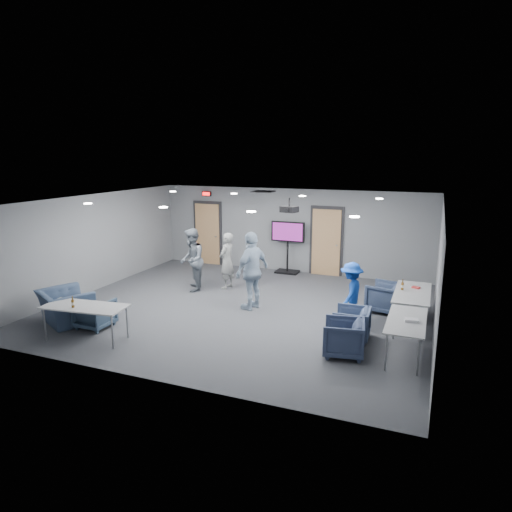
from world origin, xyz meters
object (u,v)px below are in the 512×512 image
at_px(chair_front_a, 95,313).
at_px(projector, 289,209).
at_px(chair_right_b, 351,323).
at_px(table_right_b, 406,322).
at_px(chair_front_b, 66,307).
at_px(bottle_front, 73,303).
at_px(chair_right_a, 385,297).
at_px(person_d, 351,293).
at_px(tv_stand, 288,244).
at_px(table_right_a, 412,294).
at_px(table_front_left, 85,308).
at_px(chair_right_c, 343,338).
at_px(person_a, 227,261).
at_px(person_b, 192,260).
at_px(bottle_right, 402,286).

height_order(chair_front_a, projector, projector).
bearing_deg(chair_right_b, projector, -137.53).
bearing_deg(table_right_b, chair_front_b, 97.83).
relative_size(chair_right_b, table_right_b, 0.44).
height_order(table_right_b, projector, projector).
distance_m(table_right_b, bottle_front, 6.61).
bearing_deg(chair_right_a, table_right_b, 27.68).
bearing_deg(person_d, chair_front_a, -60.02).
bearing_deg(projector, chair_right_b, -29.52).
bearing_deg(chair_right_a, tv_stand, -115.86).
bearing_deg(table_right_a, chair_front_a, 114.11).
bearing_deg(bottle_front, table_front_left, 47.72).
bearing_deg(chair_front_a, chair_right_c, -172.86).
height_order(person_a, person_b, person_b).
xyz_separation_m(person_a, person_d, (3.79, -1.41, -0.10)).
relative_size(person_b, table_right_b, 1.05).
relative_size(chair_front_a, bottle_front, 3.08).
height_order(chair_right_b, bottle_front, bottle_front).
bearing_deg(chair_right_b, bottle_right, 147.98).
height_order(chair_front_b, table_right_b, chair_front_b).
distance_m(chair_right_a, table_right_a, 0.91).
bearing_deg(chair_front_a, chair_right_a, -148.74).
distance_m(person_a, projector, 2.53).
bearing_deg(person_a, table_front_left, -8.38).
xyz_separation_m(person_d, table_right_b, (1.30, -1.43, -0.02)).
relative_size(chair_right_b, table_front_left, 0.41).
distance_m(chair_right_b, chair_front_b, 6.42).
height_order(chair_right_c, table_front_left, table_front_left).
xyz_separation_m(table_right_b, table_front_left, (-6.22, -1.61, 0.00)).
height_order(chair_front_a, bottle_right, bottle_right).
bearing_deg(person_d, projector, -115.68).
bearing_deg(table_right_a, bottle_front, 120.00).
relative_size(person_a, projector, 3.47).
height_order(person_b, table_right_a, person_b).
relative_size(person_a, bottle_front, 6.85).
xyz_separation_m(chair_right_c, table_right_b, (1.10, 0.40, 0.33)).
bearing_deg(chair_right_c, bottle_right, 150.87).
bearing_deg(chair_right_c, chair_right_b, 170.91).
bearing_deg(chair_front_b, person_b, -86.31).
bearing_deg(bottle_front, person_a, 74.50).
bearing_deg(table_front_left, chair_front_b, 145.15).
height_order(chair_right_a, chair_right_c, chair_right_a).
height_order(table_front_left, projector, projector).
xyz_separation_m(chair_front_b, bottle_front, (0.98, -0.77, 0.44)).
height_order(chair_right_a, bottle_right, bottle_right).
bearing_deg(chair_right_c, projector, -154.04).
bearing_deg(bottle_front, table_right_b, 15.59).
height_order(chair_right_a, tv_stand, tv_stand).
bearing_deg(person_b, table_right_b, 44.02).
bearing_deg(person_b, chair_front_a, -35.45).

